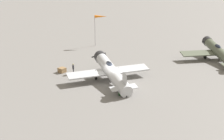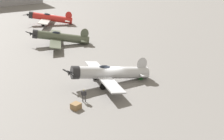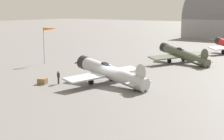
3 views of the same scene
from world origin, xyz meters
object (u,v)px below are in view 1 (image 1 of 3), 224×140
fuel_drum (121,92)px  equipment_crate (62,70)px  windsock_mast (100,18)px  airplane_mid_apron (219,52)px  airplane_foreground (111,71)px  ground_crew_mechanic (73,68)px

fuel_drum → equipment_crate: bearing=-161.4°
fuel_drum → windsock_mast: 23.83m
fuel_drum → windsock_mast: size_ratio=0.14×
airplane_mid_apron → airplane_foreground: bearing=108.7°
airplane_foreground → airplane_mid_apron: (0.19, 19.93, -0.02)m
airplane_foreground → windsock_mast: size_ratio=1.93×
ground_crew_mechanic → fuel_drum: (9.51, 2.51, -0.55)m
ground_crew_mechanic → fuel_drum: size_ratio=1.93×
ground_crew_mechanic → fuel_drum: bearing=-49.5°
airplane_mid_apron → windsock_mast: windsock_mast is taller
airplane_foreground → fuel_drum: airplane_foreground is taller
windsock_mast → ground_crew_mechanic: bearing=-40.0°
airplane_mid_apron → equipment_crate: bearing=93.9°
ground_crew_mechanic → windsock_mast: 16.80m
airplane_foreground → windsock_mast: windsock_mast is taller
airplane_mid_apron → equipment_crate: airplane_mid_apron is taller
airplane_mid_apron → ground_crew_mechanic: (-5.21, -23.38, -0.50)m
ground_crew_mechanic → windsock_mast: windsock_mast is taller
equipment_crate → windsock_mast: 16.72m
airplane_foreground → airplane_mid_apron: airplane_foreground is taller
fuel_drum → windsock_mast: windsock_mast is taller
airplane_mid_apron → windsock_mast: size_ratio=2.02×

